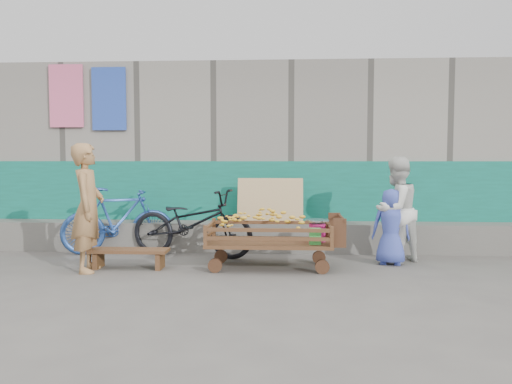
# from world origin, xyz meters

# --- Properties ---
(ground) EXTENTS (80.00, 80.00, 0.00)m
(ground) POSITION_xyz_m (0.00, 0.00, 0.00)
(ground) COLOR #54504C
(ground) RESTS_ON ground
(building_wall) EXTENTS (12.00, 3.50, 3.00)m
(building_wall) POSITION_xyz_m (-0.00, 4.05, 1.47)
(building_wall) COLOR gray
(building_wall) RESTS_ON ground
(banana_cart) EXTENTS (1.77, 0.81, 0.76)m
(banana_cart) POSITION_xyz_m (0.29, 1.12, 0.51)
(banana_cart) COLOR #503316
(banana_cart) RESTS_ON ground
(bench) EXTENTS (1.03, 0.31, 0.26)m
(bench) POSITION_xyz_m (-1.52, 1.00, 0.19)
(bench) COLOR #503316
(bench) RESTS_ON ground
(vendor_man) EXTENTS (0.48, 0.65, 1.64)m
(vendor_man) POSITION_xyz_m (-1.98, 0.82, 0.82)
(vendor_man) COLOR #A77849
(vendor_man) RESTS_ON ground
(woman) EXTENTS (0.90, 0.88, 1.47)m
(woman) POSITION_xyz_m (2.06, 1.58, 0.73)
(woman) COLOR white
(woman) RESTS_ON ground
(child) EXTENTS (0.56, 0.42, 1.04)m
(child) POSITION_xyz_m (1.96, 1.44, 0.52)
(child) COLOR #3E50B8
(child) RESTS_ON ground
(bicycle_dark) EXTENTS (2.00, 1.10, 0.99)m
(bicycle_dark) POSITION_xyz_m (-0.84, 1.85, 0.50)
(bicycle_dark) COLOR black
(bicycle_dark) RESTS_ON ground
(bicycle_blue) EXTENTS (1.73, 1.04, 1.01)m
(bicycle_blue) POSITION_xyz_m (-2.01, 2.05, 0.50)
(bicycle_blue) COLOR #284D9B
(bicycle_blue) RESTS_ON ground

